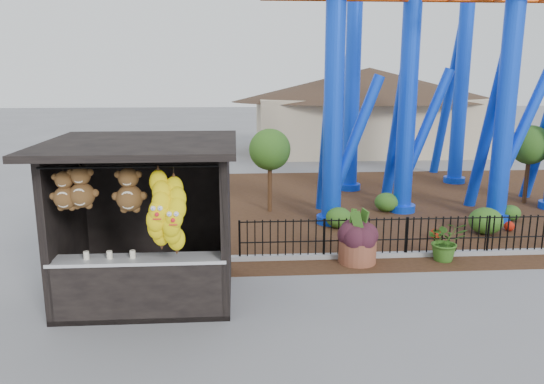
{
  "coord_description": "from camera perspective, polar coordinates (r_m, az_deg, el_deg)",
  "views": [
    {
      "loc": [
        -1.25,
        -8.86,
        4.35
      ],
      "look_at": [
        -0.54,
        1.5,
        2.0
      ],
      "focal_mm": 35.0,
      "sensor_mm": 36.0,
      "label": 1
    }
  ],
  "objects": [
    {
      "name": "ground",
      "position": [
        9.95,
        3.81,
        -13.21
      ],
      "size": [
        120.0,
        120.0,
        0.0
      ],
      "primitive_type": "plane",
      "color": "slate",
      "rests_on": "ground"
    },
    {
      "name": "mulch_bed",
      "position": [
        18.18,
        13.0,
        -1.39
      ],
      "size": [
        18.0,
        12.0,
        0.02
      ],
      "primitive_type": "cube",
      "color": "#331E11",
      "rests_on": "ground"
    },
    {
      "name": "curb",
      "position": [
        13.66,
        19.04,
        -6.28
      ],
      "size": [
        18.0,
        0.18,
        0.12
      ],
      "primitive_type": "cube",
      "color": "gray",
      "rests_on": "ground"
    },
    {
      "name": "prize_booth",
      "position": [
        10.32,
        -13.56,
        -3.49
      ],
      "size": [
        3.5,
        3.4,
        3.12
      ],
      "color": "black",
      "rests_on": "ground"
    },
    {
      "name": "picket_fence",
      "position": [
        13.9,
        22.6,
        -4.33
      ],
      "size": [
        12.2,
        0.06,
        1.0
      ],
      "primitive_type": null,
      "color": "black",
      "rests_on": "ground"
    },
    {
      "name": "roller_coaster",
      "position": [
        18.35,
        17.36,
        18.75
      ],
      "size": [
        11.0,
        6.37,
        10.82
      ],
      "color": "blue",
      "rests_on": "ground"
    },
    {
      "name": "terracotta_planter",
      "position": [
        12.57,
        9.16,
        -6.33
      ],
      "size": [
        1.16,
        1.16,
        0.55
      ],
      "primitive_type": "cylinder",
      "rotation": [
        0.0,
        0.0,
        -0.42
      ],
      "color": "brown",
      "rests_on": "ground"
    },
    {
      "name": "planter_foliage",
      "position": [
        12.39,
        9.25,
        -3.73
      ],
      "size": [
        0.7,
        0.7,
        0.64
      ],
      "primitive_type": "ellipsoid",
      "color": "#31131D",
      "rests_on": "terracotta_planter"
    },
    {
      "name": "potted_plant",
      "position": [
        13.12,
        18.2,
        -4.98
      ],
      "size": [
        0.99,
        0.89,
        0.99
      ],
      "primitive_type": "imported",
      "rotation": [
        0.0,
        0.0,
        -0.14
      ],
      "color": "#224C16",
      "rests_on": "ground"
    },
    {
      "name": "landscaping",
      "position": [
        16.11,
        18.31,
        -2.41
      ],
      "size": [
        8.41,
        4.14,
        0.73
      ],
      "color": "#2B5318",
      "rests_on": "mulch_bed"
    },
    {
      "name": "pavilion",
      "position": [
        29.78,
        10.34,
        10.08
      ],
      "size": [
        15.0,
        15.0,
        4.8
      ],
      "color": "#BFAD8C",
      "rests_on": "ground"
    }
  ]
}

